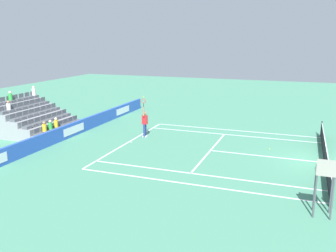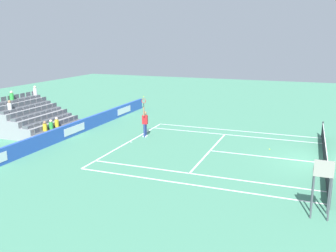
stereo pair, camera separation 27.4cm
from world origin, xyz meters
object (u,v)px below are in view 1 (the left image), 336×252
object	(u,v)px
tennis_net	(325,154)
tennis_player	(145,123)
loose_tennis_ball	(269,149)
umpire_chair	(325,179)

from	to	relation	value
tennis_net	tennis_player	world-z (taller)	tennis_player
loose_tennis_ball	umpire_chair	bearing A→B (deg)	17.94
loose_tennis_ball	tennis_player	bearing A→B (deg)	-90.54
tennis_player	loose_tennis_ball	world-z (taller)	tennis_player
tennis_net	umpire_chair	distance (m)	6.85
tennis_net	loose_tennis_ball	xyz separation A→B (m)	(-1.50, -3.06, -0.46)
tennis_player	loose_tennis_ball	size ratio (longest dim) A/B	41.97
tennis_player	umpire_chair	size ratio (longest dim) A/B	1.22
umpire_chair	loose_tennis_ball	bearing A→B (deg)	-162.06
tennis_net	loose_tennis_ball	world-z (taller)	tennis_net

